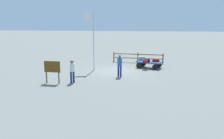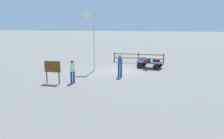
% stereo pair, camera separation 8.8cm
% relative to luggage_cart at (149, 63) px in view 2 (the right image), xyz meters
% --- Properties ---
extents(ground_plane, '(120.00, 120.00, 0.00)m').
position_rel_luggage_cart_xyz_m(ground_plane, '(2.69, 1.54, -0.46)').
color(ground_plane, slate).
extents(luggage_cart, '(2.40, 1.86, 0.61)m').
position_rel_luggage_cart_xyz_m(luggage_cart, '(0.00, 0.00, 0.00)').
color(luggage_cart, '#2C52AE').
rests_on(luggage_cart, ground).
extents(suitcase_olive, '(0.67, 0.51, 0.33)m').
position_rel_luggage_cart_xyz_m(suitcase_olive, '(0.67, -0.52, 0.32)').
color(suitcase_olive, gray).
rests_on(suitcase_olive, luggage_cart).
extents(suitcase_maroon, '(0.46, 0.32, 0.24)m').
position_rel_luggage_cart_xyz_m(suitcase_maroon, '(0.34, 0.72, 0.28)').
color(suitcase_maroon, maroon).
rests_on(suitcase_maroon, luggage_cart).
extents(suitcase_dark, '(0.47, 0.29, 0.29)m').
position_rel_luggage_cart_xyz_m(suitcase_dark, '(0.15, 0.33, 0.30)').
color(suitcase_dark, black).
rests_on(suitcase_dark, luggage_cart).
extents(suitcase_navy, '(0.67, 0.47, 0.25)m').
position_rel_luggage_cart_xyz_m(suitcase_navy, '(-0.62, 0.12, 0.28)').
color(suitcase_navy, maroon).
rests_on(suitcase_navy, luggage_cart).
extents(worker_lead, '(0.45, 0.45, 1.73)m').
position_rel_luggage_cart_xyz_m(worker_lead, '(2.35, 3.61, 0.56)').
color(worker_lead, navy).
rests_on(worker_lead, ground).
extents(worker_trailing, '(0.45, 0.45, 1.64)m').
position_rel_luggage_cart_xyz_m(worker_trailing, '(5.49, 5.78, 0.49)').
color(worker_trailing, navy).
rests_on(worker_trailing, ground).
extents(flagpole, '(0.85, 0.19, 5.05)m').
position_rel_luggage_cart_xyz_m(flagpole, '(4.86, 1.49, 2.54)').
color(flagpole, silver).
rests_on(flagpole, ground).
extents(signboard, '(1.16, 0.16, 1.57)m').
position_rel_luggage_cart_xyz_m(signboard, '(6.83, 6.06, 0.60)').
color(signboard, '#4C3319').
rests_on(signboard, ground).
extents(wooden_fence, '(5.08, 0.63, 1.01)m').
position_rel_luggage_cart_xyz_m(wooden_fence, '(1.02, -2.54, 0.14)').
color(wooden_fence, brown).
rests_on(wooden_fence, ground).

